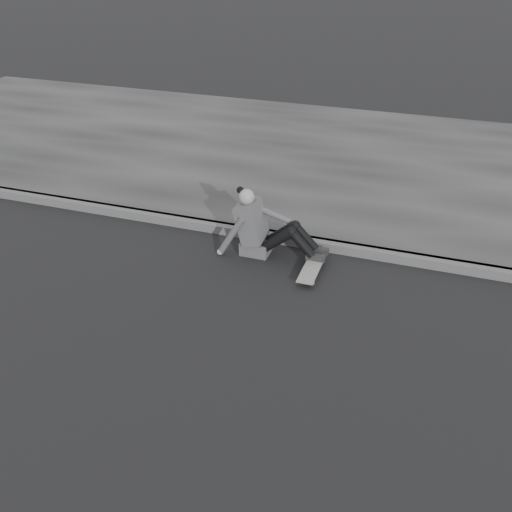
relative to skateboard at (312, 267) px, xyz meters
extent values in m
plane|color=black|center=(2.02, -1.97, -0.07)|extent=(80.00, 80.00, 0.00)
cube|color=#525252|center=(2.02, 0.61, -0.01)|extent=(24.00, 0.16, 0.12)
cube|color=#333333|center=(2.02, 3.63, -0.01)|extent=(24.00, 6.00, 0.12)
cylinder|color=gray|center=(-0.08, -0.26, -0.04)|extent=(0.03, 0.05, 0.05)
cylinder|color=gray|center=(0.07, -0.26, -0.04)|extent=(0.03, 0.05, 0.05)
cylinder|color=gray|center=(-0.08, 0.26, -0.04)|extent=(0.03, 0.05, 0.05)
cylinder|color=gray|center=(0.07, 0.26, -0.04)|extent=(0.03, 0.05, 0.05)
cube|color=#2A2A2D|center=(0.00, -0.26, -0.02)|extent=(0.16, 0.04, 0.03)
cube|color=#2A2A2D|center=(0.00, 0.26, -0.02)|extent=(0.16, 0.04, 0.03)
cube|color=gray|center=(0.00, 0.00, 0.01)|extent=(0.20, 0.78, 0.02)
cube|color=#4B4B4E|center=(-0.80, 0.25, 0.02)|extent=(0.36, 0.34, 0.18)
cube|color=#4B4B4E|center=(-0.87, 0.25, 0.36)|extent=(0.37, 0.40, 0.57)
cube|color=#4B4B4E|center=(-1.00, 0.25, 0.48)|extent=(0.14, 0.30, 0.20)
cylinder|color=#969696|center=(-0.92, 0.25, 0.60)|extent=(0.09, 0.09, 0.08)
sphere|color=#969696|center=(-0.93, 0.25, 0.69)|extent=(0.20, 0.20, 0.20)
sphere|color=black|center=(-1.02, 0.27, 0.76)|extent=(0.09, 0.09, 0.09)
cylinder|color=black|center=(-0.49, 0.16, 0.21)|extent=(0.43, 0.13, 0.39)
cylinder|color=black|center=(-0.49, 0.34, 0.21)|extent=(0.43, 0.13, 0.39)
cylinder|color=black|center=(-0.19, 0.16, 0.21)|extent=(0.35, 0.11, 0.36)
cylinder|color=black|center=(-0.19, 0.34, 0.21)|extent=(0.35, 0.11, 0.36)
sphere|color=black|center=(-0.32, 0.16, 0.35)|extent=(0.13, 0.13, 0.13)
sphere|color=black|center=(-0.32, 0.34, 0.35)|extent=(0.13, 0.13, 0.13)
cube|color=#272727|center=(0.00, 0.16, 0.05)|extent=(0.24, 0.08, 0.07)
cube|color=#272727|center=(0.00, 0.34, 0.05)|extent=(0.24, 0.08, 0.07)
cylinder|color=#4B4B4E|center=(-1.07, 0.04, 0.22)|extent=(0.38, 0.08, 0.58)
sphere|color=#969696|center=(-1.22, 0.03, -0.03)|extent=(0.08, 0.08, 0.08)
cylinder|color=#4B4B4E|center=(-0.63, 0.41, 0.42)|extent=(0.48, 0.08, 0.21)
camera|label=1|loc=(1.25, -5.78, 3.65)|focal=40.00mm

